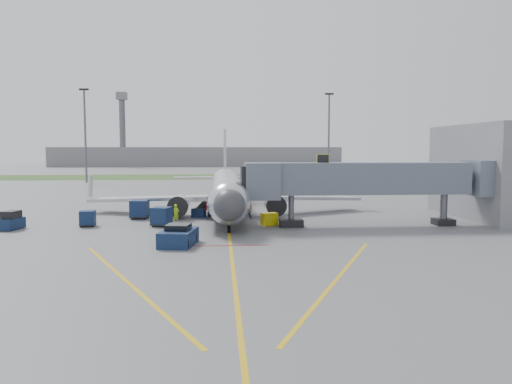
{
  "coord_description": "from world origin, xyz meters",
  "views": [
    {
      "loc": [
        -0.79,
        -41.82,
        7.44
      ],
      "look_at": [
        2.74,
        6.56,
        3.2
      ],
      "focal_mm": 35.0,
      "sensor_mm": 36.0,
      "label": 1
    }
  ],
  "objects": [
    {
      "name": "light_mast_left",
      "position": [
        -30.0,
        70.0,
        10.78
      ],
      "size": [
        2.0,
        0.44,
        20.4
      ],
      "color": "#595B60",
      "rests_on": "ground"
    },
    {
      "name": "ramp_worker",
      "position": [
        -5.18,
        8.27,
        0.93
      ],
      "size": [
        0.79,
        0.8,
        1.87
      ],
      "primitive_type": "imported",
      "rotation": [
        0.0,
        0.0,
        0.8
      ],
      "color": "#95D218",
      "rests_on": "ground"
    },
    {
      "name": "apron_markings",
      "position": [
        0.0,
        -7.4,
        0.0
      ],
      "size": [
        21.52,
        50.0,
        0.01
      ],
      "color": "gold",
      "rests_on": "ground"
    },
    {
      "name": "jet_bridge",
      "position": [
        12.86,
        5.0,
        4.47
      ],
      "size": [
        25.3,
        4.0,
        6.9
      ],
      "color": "slate",
      "rests_on": "ground"
    },
    {
      "name": "grass_strip",
      "position": [
        0.0,
        90.0,
        0.01
      ],
      "size": [
        300.0,
        25.0,
        0.01
      ],
      "primitive_type": "cube",
      "color": "#2D4C1E",
      "rests_on": "ground"
    },
    {
      "name": "ground_power_cart",
      "position": [
        4.0,
        6.0,
        0.59
      ],
      "size": [
        1.72,
        1.38,
        1.2
      ],
      "color": "yellow",
      "rests_on": "ground"
    },
    {
      "name": "baggage_cart_a",
      "position": [
        -13.42,
        6.51,
        0.78
      ],
      "size": [
        1.53,
        1.53,
        1.52
      ],
      "color": "#0C1B35",
      "rests_on": "ground"
    },
    {
      "name": "terminal",
      "position": [
        30.0,
        10.0,
        5.0
      ],
      "size": [
        10.0,
        16.0,
        10.0
      ],
      "primitive_type": "cube",
      "color": "slate",
      "rests_on": "ground"
    },
    {
      "name": "baggage_cart_b",
      "position": [
        -6.4,
        6.16,
        0.93
      ],
      "size": [
        2.13,
        2.13,
        1.83
      ],
      "color": "#0C1B35",
      "rests_on": "ground"
    },
    {
      "name": "light_mast_right",
      "position": [
        25.0,
        75.0,
        10.78
      ],
      "size": [
        2.0,
        0.44,
        20.4
      ],
      "color": "#595B60",
      "rests_on": "ground"
    },
    {
      "name": "pushback_tug",
      "position": [
        -4.0,
        -3.5,
        0.68
      ],
      "size": [
        3.02,
        4.26,
        1.63
      ],
      "color": "#0C1B35",
      "rests_on": "ground"
    },
    {
      "name": "belt_loader",
      "position": [
        -2.48,
        13.51,
        0.55
      ],
      "size": [
        2.87,
        4.63,
        2.21
      ],
      "color": "#0C1B35",
      "rests_on": "ground"
    },
    {
      "name": "control_tower",
      "position": [
        -40.0,
        165.0,
        17.33
      ],
      "size": [
        4.0,
        4.0,
        30.0
      ],
      "color": "#595B60",
      "rests_on": "ground"
    },
    {
      "name": "baggage_cart_c",
      "position": [
        -9.31,
        11.57,
        1.0
      ],
      "size": [
        1.98,
        1.98,
        1.96
      ],
      "color": "#0C1B35",
      "rests_on": "ground"
    },
    {
      "name": "distant_terminal",
      "position": [
        -10.0,
        170.0,
        4.0
      ],
      "size": [
        120.0,
        14.0,
        8.0
      ],
      "primitive_type": "cube",
      "color": "slate",
      "rests_on": "ground"
    },
    {
      "name": "baggage_tug",
      "position": [
        -19.96,
        5.19,
        0.77
      ],
      "size": [
        1.79,
        2.69,
        1.73
      ],
      "color": "#0C1B35",
      "rests_on": "ground"
    },
    {
      "name": "airliner",
      "position": [
        0.0,
        15.25,
        2.65
      ],
      "size": [
        32.1,
        35.67,
        10.25
      ],
      "color": "silver",
      "rests_on": "ground"
    },
    {
      "name": "ground",
      "position": [
        0.0,
        0.0,
        0.0
      ],
      "size": [
        400.0,
        400.0,
        0.0
      ],
      "primitive_type": "plane",
      "color": "#565659",
      "rests_on": "ground"
    }
  ]
}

